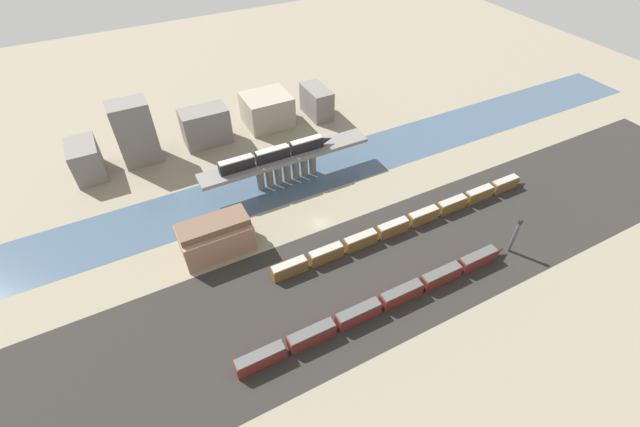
% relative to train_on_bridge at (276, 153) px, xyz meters
% --- Properties ---
extents(ground_plane, '(400.00, 400.00, 0.00)m').
position_rel_train_on_bridge_xyz_m(ground_plane, '(3.38, -23.85, -12.06)').
color(ground_plane, gray).
extents(railbed_yard, '(280.00, 42.00, 0.01)m').
position_rel_train_on_bridge_xyz_m(railbed_yard, '(3.38, -47.85, -12.06)').
color(railbed_yard, '#282623').
rests_on(railbed_yard, ground).
extents(river_water, '(320.00, 22.32, 0.01)m').
position_rel_train_on_bridge_xyz_m(river_water, '(3.38, 0.00, -12.06)').
color(river_water, '#3D5166').
rests_on(river_water, ground).
extents(bridge, '(58.01, 7.70, 10.10)m').
position_rel_train_on_bridge_xyz_m(bridge, '(3.38, 0.00, -4.59)').
color(bridge, slate).
rests_on(bridge, ground).
extents(train_on_bridge, '(39.20, 2.64, 4.01)m').
position_rel_train_on_bridge_xyz_m(train_on_bridge, '(0.00, 0.00, 0.00)').
color(train_on_bridge, black).
rests_on(train_on_bridge, bridge).
extents(train_yard_near, '(79.30, 2.96, 4.17)m').
position_rel_train_on_bridge_xyz_m(train_yard_near, '(3.59, -58.31, -10.01)').
color(train_yard_near, '#5B1E19').
rests_on(train_yard_near, ground).
extents(train_yard_mid, '(91.14, 2.71, 4.12)m').
position_rel_train_on_bridge_xyz_m(train_yard_mid, '(27.02, -37.50, -10.03)').
color(train_yard_mid, brown).
rests_on(train_yard_mid, ground).
extents(warehouse_building, '(19.46, 11.01, 10.82)m').
position_rel_train_on_bridge_xyz_m(warehouse_building, '(-27.28, -19.95, -6.92)').
color(warehouse_building, '#937056').
rests_on(warehouse_building, ground).
extents(signal_tower, '(1.00, 0.96, 11.85)m').
position_rel_train_on_bridge_xyz_m(signal_tower, '(45.87, -58.66, -6.27)').
color(signal_tower, '#4C4C51').
rests_on(signal_tower, ground).
extents(city_block_far_left, '(9.35, 14.90, 12.01)m').
position_rel_train_on_bridge_xyz_m(city_block_far_left, '(-55.28, 34.34, -6.05)').
color(city_block_far_left, slate).
rests_on(city_block_far_left, ground).
extents(city_block_left, '(12.75, 9.38, 22.60)m').
position_rel_train_on_bridge_xyz_m(city_block_left, '(-37.65, 34.85, -0.76)').
color(city_block_left, slate).
rests_on(city_block_left, ground).
extents(city_block_center, '(16.96, 9.90, 13.61)m').
position_rel_train_on_bridge_xyz_m(city_block_center, '(-13.55, 35.29, -5.25)').
color(city_block_center, slate).
rests_on(city_block_center, ground).
extents(city_block_right, '(17.73, 15.79, 12.15)m').
position_rel_train_on_bridge_xyz_m(city_block_right, '(11.79, 37.49, -5.99)').
color(city_block_right, gray).
rests_on(city_block_right, ground).
extents(city_block_far_right, '(8.12, 15.54, 11.84)m').
position_rel_train_on_bridge_xyz_m(city_block_far_right, '(32.31, 34.56, -6.14)').
color(city_block_far_right, slate).
rests_on(city_block_far_right, ground).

